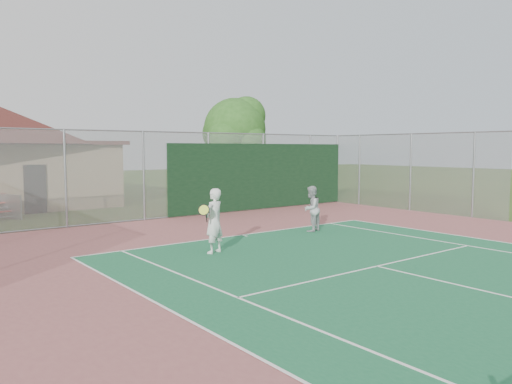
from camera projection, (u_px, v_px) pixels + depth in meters
back_fence at (211, 176)px, 21.41m from camera, size 20.08×0.11×3.53m
side_fence_right at (410, 172)px, 22.71m from camera, size 0.08×9.00×3.50m
tree at (236, 131)px, 28.00m from camera, size 4.13×3.91×5.76m
player_white_front at (214, 221)px, 13.38m from camera, size 1.08×0.81×1.75m
player_grey_back at (311, 209)px, 16.91m from camera, size 0.90×0.79×1.55m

